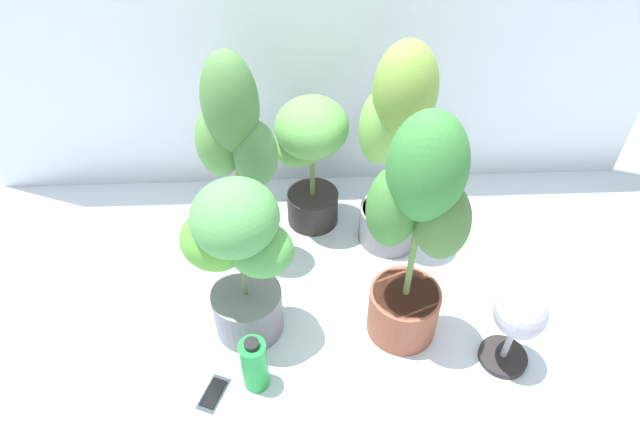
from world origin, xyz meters
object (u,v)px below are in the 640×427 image
object	(u,v)px
potted_plant_back_center	(309,151)
floor_fan	(518,319)
potted_plant_front_left	(239,253)
potted_plant_front_right	(416,229)
potted_plant_back_right	(394,143)
cell_phone	(213,393)
potted_plant_back_left	(236,147)
nutrient_bottle	(254,364)

from	to	relation	value
potted_plant_back_center	floor_fan	distance (m)	1.08
potted_plant_back_center	potted_plant_front_left	world-z (taller)	potted_plant_front_left
potted_plant_front_right	potted_plant_back_center	distance (m)	0.74
potted_plant_back_right	potted_plant_front_left	bearing A→B (deg)	-141.84
potted_plant_front_right	cell_phone	xyz separation A→B (m)	(-0.71, -0.26, -0.55)
floor_fan	potted_plant_front_right	bearing A→B (deg)	-23.28
potted_plant_back_left	potted_plant_back_center	world-z (taller)	potted_plant_back_left
floor_fan	potted_plant_front_left	bearing A→B (deg)	-11.41
potted_plant_back_left	potted_plant_back_center	distance (m)	0.39
potted_plant_front_right	nutrient_bottle	bearing A→B (deg)	-158.86
potted_plant_back_left	floor_fan	size ratio (longest dim) A/B	2.59
potted_plant_back_right	potted_plant_front_left	size ratio (longest dim) A/B	1.34
potted_plant_front_right	potted_plant_front_left	size ratio (longest dim) A/B	1.38
potted_plant_front_right	floor_fan	bearing A→B (deg)	-23.20
potted_plant_back_right	potted_plant_front_left	distance (m)	0.77
potted_plant_back_center	cell_phone	bearing A→B (deg)	-112.52
potted_plant_back_right	potted_plant_front_left	xyz separation A→B (m)	(-0.60, -0.47, -0.11)
potted_plant_front_right	potted_plant_back_center	size ratio (longest dim) A/B	1.52
cell_phone	floor_fan	size ratio (longest dim) A/B	0.43
cell_phone	nutrient_bottle	world-z (taller)	nutrient_bottle
potted_plant_back_left	cell_phone	xyz separation A→B (m)	(-0.09, -0.70, -0.58)
potted_plant_front_right	potted_plant_front_left	xyz separation A→B (m)	(-0.60, 0.04, -0.13)
potted_plant_front_right	potted_plant_front_left	world-z (taller)	potted_plant_front_right
potted_plant_back_center	potted_plant_back_right	size ratio (longest dim) A/B	0.67
potted_plant_back_right	cell_phone	world-z (taller)	potted_plant_back_right
potted_plant_front_right	potted_plant_back_right	distance (m)	0.51
potted_plant_front_right	potted_plant_back_left	world-z (taller)	potted_plant_front_right
potted_plant_front_left	cell_phone	xyz separation A→B (m)	(-0.11, -0.29, -0.41)
potted_plant_back_right	potted_plant_back_left	bearing A→B (deg)	-174.06
cell_phone	nutrient_bottle	xyz separation A→B (m)	(0.15, 0.04, 0.11)
potted_plant_front_left	potted_plant_back_center	bearing A→B (deg)	66.75
potted_plant_back_center	floor_fan	world-z (taller)	potted_plant_back_center
potted_plant_front_right	cell_phone	size ratio (longest dim) A/B	6.22
potted_plant_front_right	potted_plant_back_right	bearing A→B (deg)	89.60
cell_phone	nutrient_bottle	distance (m)	0.20
potted_plant_back_center	potted_plant_front_left	size ratio (longest dim) A/B	0.90
nutrient_bottle	potted_plant_back_right	bearing A→B (deg)	52.29
potted_plant_front_left	floor_fan	distance (m)	1.00
potted_plant_back_center	floor_fan	xyz separation A→B (m)	(0.70, -0.80, -0.15)
potted_plant_front_right	nutrient_bottle	world-z (taller)	potted_plant_front_right
potted_plant_back_left	potted_plant_front_left	bearing A→B (deg)	-86.85
cell_phone	floor_fan	world-z (taller)	floor_fan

